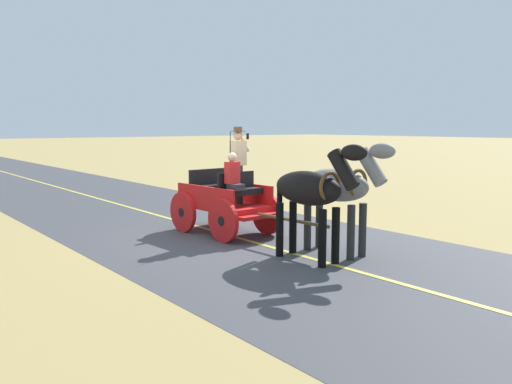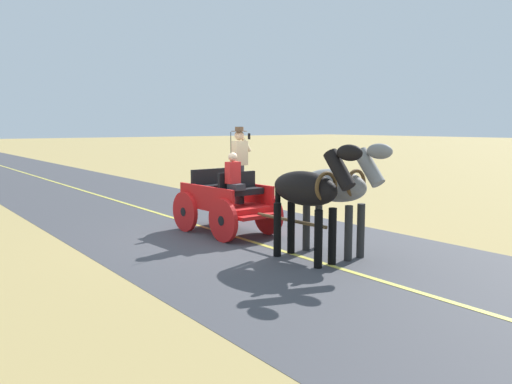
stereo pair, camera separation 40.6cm
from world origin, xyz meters
The scene contains 6 objects.
ground_plane centered at (0.00, 0.00, 0.00)m, with size 200.00×200.00×0.00m, color tan.
road_surface centered at (0.00, 0.00, 0.00)m, with size 6.66×160.00×0.01m, color #424247.
road_centre_stripe centered at (0.00, 0.00, 0.01)m, with size 0.12×160.00×0.00m, color #DBCC4C.
horse_drawn_carriage centered at (-0.09, -0.33, 0.82)m, with size 1.55×4.52×2.50m.
horse_near_side centered at (-0.68, 2.67, 1.32)m, with size 0.67×2.14×2.21m.
horse_off_side centered at (0.12, 2.72, 1.32)m, with size 0.65×2.13×2.21m.
Camera 2 is at (6.58, 9.90, 2.53)m, focal length 36.96 mm.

